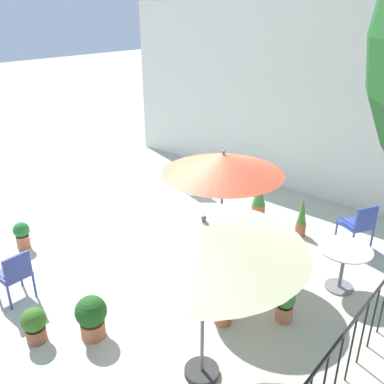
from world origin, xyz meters
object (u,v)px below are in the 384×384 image
(potted_plant_1, at_px, (259,200))
(potted_plant_5, at_px, (22,234))
(potted_plant_0, at_px, (285,304))
(potted_plant_6, at_px, (91,316))
(patio_umbrella_1, at_px, (223,165))
(patio_chair_1, at_px, (15,273))
(patio_chair_2, at_px, (192,171))
(potted_plant_2, at_px, (223,304))
(cafe_table_0, at_px, (343,261))
(patio_umbrella_0, at_px, (203,236))
(potted_plant_4, at_px, (302,218))
(patio_chair_0, at_px, (359,223))
(potted_plant_3, at_px, (34,324))

(potted_plant_1, distance_m, potted_plant_5, 4.85)
(potted_plant_0, bearing_deg, potted_plant_6, -131.92)
(potted_plant_0, distance_m, potted_plant_6, 2.75)
(patio_umbrella_1, xyz_separation_m, patio_chair_1, (-1.92, -2.67, -1.48))
(patio_chair_2, height_order, potted_plant_2, patio_chair_2)
(cafe_table_0, relative_size, potted_plant_6, 1.29)
(patio_umbrella_0, relative_size, potted_plant_2, 3.97)
(patio_chair_2, bearing_deg, potted_plant_0, -32.81)
(patio_umbrella_1, height_order, potted_plant_0, patio_umbrella_1)
(potted_plant_5, bearing_deg, cafe_table_0, 28.90)
(patio_chair_2, bearing_deg, potted_plant_1, -2.90)
(potted_plant_2, bearing_deg, potted_plant_6, -130.13)
(patio_chair_2, bearing_deg, potted_plant_2, -43.25)
(potted_plant_6, bearing_deg, patio_umbrella_1, 80.97)
(potted_plant_1, xyz_separation_m, potted_plant_6, (0.30, -4.63, -0.03))
(potted_plant_2, distance_m, potted_plant_6, 1.85)
(patio_chair_2, bearing_deg, potted_plant_4, -4.80)
(patio_umbrella_0, bearing_deg, patio_chair_2, 132.61)
(patio_chair_0, xyz_separation_m, potted_plant_0, (-0.01, -2.65, -0.26))
(cafe_table_0, bearing_deg, potted_plant_5, -151.10)
(potted_plant_0, bearing_deg, cafe_table_0, 77.21)
(cafe_table_0, xyz_separation_m, potted_plant_0, (-0.29, -1.29, -0.24))
(cafe_table_0, relative_size, potted_plant_2, 1.44)
(potted_plant_2, bearing_deg, patio_chair_1, -148.16)
(patio_chair_2, relative_size, potted_plant_6, 1.39)
(patio_umbrella_1, height_order, patio_chair_0, patio_umbrella_1)
(potted_plant_1, bearing_deg, patio_umbrella_0, -65.66)
(potted_plant_5, height_order, potted_plant_6, potted_plant_6)
(potted_plant_0, bearing_deg, potted_plant_4, 112.99)
(potted_plant_1, relative_size, potted_plant_2, 1.32)
(patio_chair_1, bearing_deg, cafe_table_0, 44.57)
(potted_plant_2, distance_m, potted_plant_3, 2.62)
(patio_chair_1, height_order, potted_plant_4, patio_chair_1)
(cafe_table_0, bearing_deg, potted_plant_1, 151.87)
(patio_umbrella_0, xyz_separation_m, patio_chair_2, (-3.91, 4.25, -1.48))
(potted_plant_2, xyz_separation_m, potted_plant_4, (-0.39, 3.05, 0.06))
(patio_umbrella_1, xyz_separation_m, potted_plant_4, (0.43, 2.08, -1.59))
(potted_plant_2, relative_size, potted_plant_3, 1.10)
(potted_plant_0, height_order, potted_plant_6, potted_plant_6)
(patio_umbrella_0, bearing_deg, potted_plant_6, -162.74)
(patio_umbrella_1, height_order, patio_chair_2, patio_umbrella_1)
(potted_plant_3, bearing_deg, potted_plant_2, 49.19)
(potted_plant_1, xyz_separation_m, potted_plant_4, (1.11, -0.16, 0.01))
(patio_chair_1, height_order, potted_plant_0, patio_chair_1)
(potted_plant_1, distance_m, potted_plant_6, 4.64)
(patio_chair_1, relative_size, potted_plant_1, 1.12)
(patio_chair_1, bearing_deg, potted_plant_1, 75.84)
(patio_chair_0, height_order, potted_plant_5, patio_chair_0)
(patio_umbrella_1, xyz_separation_m, potted_plant_2, (0.81, -0.97, -1.65))
(potted_plant_4, bearing_deg, patio_chair_1, -116.29)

